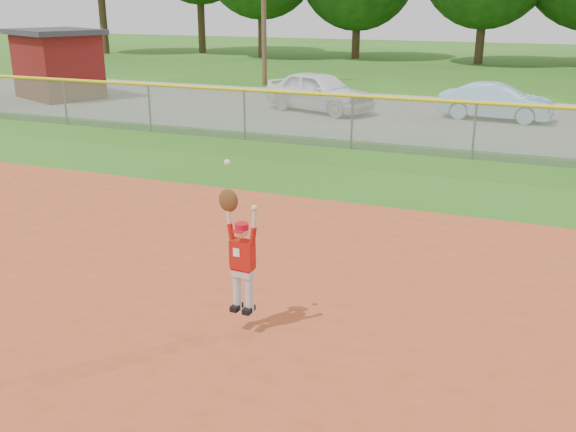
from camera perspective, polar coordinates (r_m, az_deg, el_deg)
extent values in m
plane|color=#295C15|center=(9.68, -11.65, -6.39)|extent=(120.00, 120.00, 0.00)
cube|color=gray|center=(24.10, 9.74, 8.86)|extent=(44.00, 10.00, 0.03)
imported|color=white|center=(24.38, 2.80, 11.00)|extent=(4.66, 3.11, 1.47)
imported|color=#96C4E0|center=(23.74, 18.02, 9.63)|extent=(3.87, 1.65, 1.24)
cube|color=#590F0C|center=(29.41, -19.78, 12.38)|extent=(4.13, 3.71, 2.65)
cube|color=#333338|center=(29.32, -20.09, 15.14)|extent=(4.69, 4.27, 0.21)
cube|color=gray|center=(18.24, 5.69, 8.25)|extent=(40.00, 0.03, 1.50)
cylinder|color=yellow|center=(18.12, 5.77, 10.58)|extent=(40.00, 0.10, 0.10)
cylinder|color=gray|center=(23.08, -19.20, 9.52)|extent=(0.06, 0.06, 1.50)
cylinder|color=gray|center=(21.07, -12.20, 9.34)|extent=(0.06, 0.06, 1.50)
cylinder|color=gray|center=(19.42, -3.89, 8.94)|extent=(0.06, 0.06, 1.50)
cylinder|color=gray|center=(18.24, 5.69, 8.25)|extent=(0.06, 0.06, 1.50)
cylinder|color=gray|center=(17.62, 16.22, 7.23)|extent=(0.06, 0.06, 1.50)
cylinder|color=#422D1C|center=(53.16, -16.15, 16.86)|extent=(0.56, 0.56, 5.87)
cylinder|color=#422D1C|center=(52.34, -7.74, 17.51)|extent=(0.56, 0.56, 6.10)
cylinder|color=#422D1C|center=(47.99, -2.33, 16.56)|extent=(0.56, 0.56, 4.43)
cylinder|color=#422D1C|center=(47.29, 6.09, 16.24)|extent=(0.56, 0.56, 4.11)
cylinder|color=#422D1C|center=(44.63, 16.81, 15.78)|extent=(0.56, 0.56, 4.64)
cylinder|color=silver|center=(8.14, -4.53, -6.68)|extent=(0.11, 0.11, 0.49)
cylinder|color=silver|center=(8.07, -3.44, -6.91)|extent=(0.11, 0.11, 0.49)
cube|color=black|center=(8.21, -4.60, -8.07)|extent=(0.11, 0.20, 0.07)
cube|color=black|center=(8.14, -3.51, -8.32)|extent=(0.11, 0.20, 0.07)
cube|color=silver|center=(7.99, -4.03, -5.03)|extent=(0.26, 0.15, 0.10)
cube|color=maroon|center=(7.97, -4.04, -4.65)|extent=(0.27, 0.16, 0.04)
cube|color=#A9130C|center=(7.90, -4.07, -3.42)|extent=(0.30, 0.17, 0.37)
cube|color=white|center=(7.83, -4.62, -3.25)|extent=(0.09, 0.01, 0.11)
sphere|color=beige|center=(7.78, -4.13, -1.27)|extent=(0.17, 0.17, 0.17)
cylinder|color=#B70B1A|center=(7.77, -4.14, -0.93)|extent=(0.18, 0.18, 0.08)
cube|color=#B70B1A|center=(7.71, -4.44, -1.37)|extent=(0.13, 0.10, 0.02)
cylinder|color=#A9130C|center=(7.87, -5.11, -1.34)|extent=(0.10, 0.07, 0.20)
cylinder|color=beige|center=(7.81, -5.28, 0.09)|extent=(0.08, 0.06, 0.22)
ellipsoid|color=#4C2D14|center=(7.75, -5.32, 1.38)|extent=(0.26, 0.13, 0.29)
sphere|color=white|center=(7.62, -5.43, 4.77)|extent=(0.08, 0.08, 0.07)
cylinder|color=#A9130C|center=(7.72, -3.11, -1.67)|extent=(0.10, 0.07, 0.20)
cylinder|color=beige|center=(7.65, -3.01, -0.26)|extent=(0.08, 0.06, 0.22)
sphere|color=beige|center=(7.60, -3.03, 0.71)|extent=(0.08, 0.08, 0.08)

